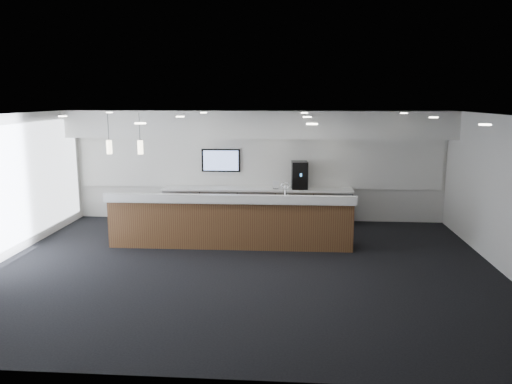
{
  "coord_description": "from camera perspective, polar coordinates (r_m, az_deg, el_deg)",
  "views": [
    {
      "loc": [
        0.94,
        -9.41,
        3.33
      ],
      "look_at": [
        0.15,
        1.3,
        1.29
      ],
      "focal_mm": 35.0,
      "sensor_mm": 36.0,
      "label": 1
    }
  ],
  "objects": [
    {
      "name": "back_credenza",
      "position": [
        13.39,
        0.11,
        -1.53
      ],
      "size": [
        5.06,
        0.66,
        0.95
      ],
      "color": "#9D9EA5",
      "rests_on": "ground"
    },
    {
      "name": "cup_2",
      "position": [
        13.14,
        4.35,
        0.52
      ],
      "size": [
        0.13,
        0.13,
        0.1
      ],
      "primitive_type": "imported",
      "rotation": [
        0.0,
        0.0,
        1.29
      ],
      "color": "white",
      "rests_on": "back_credenza"
    },
    {
      "name": "pendant_left",
      "position": [
        10.8,
        -13.86,
        4.72
      ],
      "size": [
        0.12,
        0.12,
        0.3
      ],
      "primitive_type": "cylinder",
      "color": "#FFF1C6",
      "rests_on": "ceiling"
    },
    {
      "name": "cup_0",
      "position": [
        13.14,
        5.57,
        0.51
      ],
      "size": [
        0.11,
        0.11,
        0.1
      ],
      "primitive_type": "imported",
      "color": "white",
      "rests_on": "back_credenza"
    },
    {
      "name": "ceiling_can_lights",
      "position": [
        9.47,
        -1.49,
        8.59
      ],
      "size": [
        7.0,
        5.0,
        0.02
      ],
      "primitive_type": null,
      "color": "white",
      "rests_on": "ceiling"
    },
    {
      "name": "alcove_panel",
      "position": [
        13.53,
        0.22,
        3.42
      ],
      "size": [
        9.8,
        0.06,
        1.4
      ],
      "primitive_type": "cube",
      "color": "white",
      "rests_on": "back_wall"
    },
    {
      "name": "pendant_right",
      "position": [
        11.04,
        -17.33,
        4.67
      ],
      "size": [
        0.12,
        0.12,
        0.3
      ],
      "primitive_type": "cylinder",
      "color": "#FFF1C6",
      "rests_on": "ceiling"
    },
    {
      "name": "info_sign_left",
      "position": [
        13.19,
        2.33,
        0.8
      ],
      "size": [
        0.15,
        0.03,
        0.2
      ],
      "primitive_type": "cube",
      "rotation": [
        0.0,
        0.0,
        -0.06
      ],
      "color": "white",
      "rests_on": "back_credenza"
    },
    {
      "name": "right_wall",
      "position": [
        10.41,
        27.11,
        -0.55
      ],
      "size": [
        0.02,
        8.0,
        3.0
      ],
      "primitive_type": "cube",
      "color": "silver",
      "rests_on": "ground"
    },
    {
      "name": "back_wall",
      "position": [
        13.57,
        0.23,
        3.01
      ],
      "size": [
        10.0,
        0.02,
        3.0
      ],
      "primitive_type": "cube",
      "color": "silver",
      "rests_on": "ground"
    },
    {
      "name": "service_counter",
      "position": [
        11.33,
        -2.9,
        -3.33
      ],
      "size": [
        5.52,
        0.95,
        1.49
      ],
      "rotation": [
        0.0,
        0.0,
        0.01
      ],
      "color": "#4D2C19",
      "rests_on": "ground"
    },
    {
      "name": "ceiling",
      "position": [
        9.46,
        -1.49,
        8.77
      ],
      "size": [
        10.0,
        8.0,
        0.02
      ],
      "primitive_type": "cube",
      "color": "black",
      "rests_on": "back_wall"
    },
    {
      "name": "cup_1",
      "position": [
        13.14,
        4.96,
        0.52
      ],
      "size": [
        0.15,
        0.15,
        0.1
      ],
      "primitive_type": "imported",
      "rotation": [
        0.0,
        0.0,
        0.65
      ],
      "color": "white",
      "rests_on": "back_credenza"
    },
    {
      "name": "info_sign_right",
      "position": [
        13.19,
        2.27,
        0.83
      ],
      "size": [
        0.16,
        0.03,
        0.21
      ],
      "primitive_type": "cube",
      "rotation": [
        0.0,
        0.0,
        -0.05
      ],
      "color": "white",
      "rests_on": "back_credenza"
    },
    {
      "name": "cup_3",
      "position": [
        13.14,
        3.74,
        0.53
      ],
      "size": [
        0.14,
        0.14,
        0.1
      ],
      "primitive_type": "imported",
      "rotation": [
        0.0,
        0.0,
        1.94
      ],
      "color": "white",
      "rests_on": "back_credenza"
    },
    {
      "name": "ground",
      "position": [
        10.03,
        -1.41,
        -8.63
      ],
      "size": [
        10.0,
        10.0,
        0.0
      ],
      "primitive_type": "plane",
      "color": "black",
      "rests_on": "ground"
    },
    {
      "name": "coffee_machine",
      "position": [
        13.23,
        4.99,
        1.94
      ],
      "size": [
        0.45,
        0.56,
        0.72
      ],
      "rotation": [
        0.0,
        0.0,
        0.07
      ],
      "color": "black",
      "rests_on": "back_credenza"
    },
    {
      "name": "soffit_bulkhead",
      "position": [
        13.01,
        0.09,
        7.77
      ],
      "size": [
        10.0,
        0.9,
        0.7
      ],
      "primitive_type": "cube",
      "color": "white",
      "rests_on": "back_wall"
    },
    {
      "name": "wall_tv",
      "position": [
        13.56,
        -4.03,
        3.62
      ],
      "size": [
        1.05,
        0.08,
        0.62
      ],
      "color": "black",
      "rests_on": "back_wall"
    }
  ]
}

